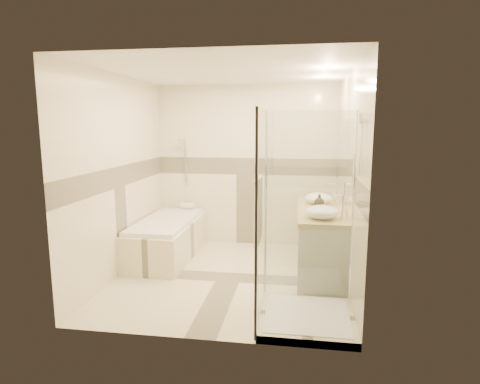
# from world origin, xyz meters

# --- Properties ---
(room) EXTENTS (2.82, 3.02, 2.52)m
(room) POSITION_xyz_m (0.06, 0.01, 1.26)
(room) COLOR beige
(room) RESTS_ON ground
(bathtub) EXTENTS (0.75, 1.70, 0.56)m
(bathtub) POSITION_xyz_m (-1.02, 0.65, 0.31)
(bathtub) COLOR beige
(bathtub) RESTS_ON ground
(vanity) EXTENTS (0.58, 1.62, 0.85)m
(vanity) POSITION_xyz_m (1.12, 0.30, 0.43)
(vanity) COLOR silver
(vanity) RESTS_ON ground
(shower_enclosure) EXTENTS (0.96, 0.93, 2.04)m
(shower_enclosure) POSITION_xyz_m (0.83, -0.97, 0.51)
(shower_enclosure) COLOR beige
(shower_enclosure) RESTS_ON ground
(vessel_sink_near) EXTENTS (0.37, 0.37, 0.15)m
(vessel_sink_near) POSITION_xyz_m (1.10, 0.65, 0.92)
(vessel_sink_near) COLOR white
(vessel_sink_near) RESTS_ON vanity
(vessel_sink_far) EXTENTS (0.38, 0.38, 0.15)m
(vessel_sink_far) POSITION_xyz_m (1.10, -0.22, 0.93)
(vessel_sink_far) COLOR white
(vessel_sink_far) RESTS_ON vanity
(faucet_near) EXTENTS (0.12, 0.03, 0.29)m
(faucet_near) POSITION_xyz_m (1.32, 0.65, 1.02)
(faucet_near) COLOR silver
(faucet_near) RESTS_ON vanity
(faucet_far) EXTENTS (0.12, 0.03, 0.29)m
(faucet_far) POSITION_xyz_m (1.32, -0.22, 1.02)
(faucet_far) COLOR silver
(faucet_far) RESTS_ON vanity
(amenity_bottle_a) EXTENTS (0.08, 0.09, 0.14)m
(amenity_bottle_a) POSITION_xyz_m (1.10, 0.18, 0.92)
(amenity_bottle_a) COLOR black
(amenity_bottle_a) RESTS_ON vanity
(amenity_bottle_b) EXTENTS (0.14, 0.14, 0.17)m
(amenity_bottle_b) POSITION_xyz_m (1.10, 0.42, 0.93)
(amenity_bottle_b) COLOR black
(amenity_bottle_b) RESTS_ON vanity
(folded_towels) EXTENTS (0.18, 0.26, 0.08)m
(folded_towels) POSITION_xyz_m (1.10, 0.96, 0.89)
(folded_towels) COLOR white
(folded_towels) RESTS_ON vanity
(rolled_towel) EXTENTS (0.23, 0.10, 0.10)m
(rolled_towel) POSITION_xyz_m (-0.92, 1.38, 0.61)
(rolled_towel) COLOR white
(rolled_towel) RESTS_ON bathtub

